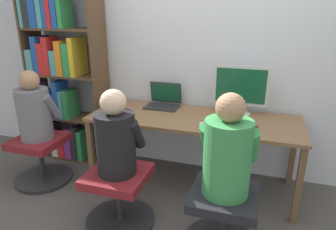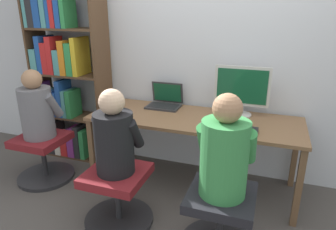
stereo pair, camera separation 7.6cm
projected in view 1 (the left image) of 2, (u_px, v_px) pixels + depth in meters
The scene contains 14 objects.
ground_plane at pixel (183, 204), 2.70m from camera, with size 14.00×14.00×0.00m, color #4C4742.
wall_back at pixel (205, 48), 2.95m from camera, with size 10.00×0.05×2.60m.
desk at pixel (193, 124), 2.80m from camera, with size 1.94×0.70×0.71m.
desktop_monitor at pixel (240, 90), 2.77m from camera, with size 0.50×0.22×0.47m.
laptop at pixel (163, 102), 3.07m from camera, with size 0.33×0.26×0.24m.
keyboard at pixel (233, 128), 2.49m from camera, with size 0.40×0.16×0.03m.
computer_mouse_by_keyboard at pixel (203, 124), 2.56m from camera, with size 0.06×0.09×0.03m.
office_chair_left at pixel (223, 218), 2.13m from camera, with size 0.56×0.56×0.47m.
office_chair_right at pixel (119, 196), 2.39m from camera, with size 0.56×0.56×0.47m.
person_at_monitor at pixel (228, 152), 1.97m from camera, with size 0.39×0.35×0.71m.
person_at_laptop at pixel (116, 138), 2.23m from camera, with size 0.36×0.32×0.66m.
bookshelf at pixel (59, 79), 3.29m from camera, with size 0.86×0.32×1.96m.
office_chair_side at pixel (41, 158), 3.01m from camera, with size 0.56×0.56×0.47m.
person_near_shelf at pixel (34, 110), 2.84m from camera, with size 0.38×0.33×0.67m.
Camera 1 is at (0.57, -2.21, 1.66)m, focal length 32.00 mm.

